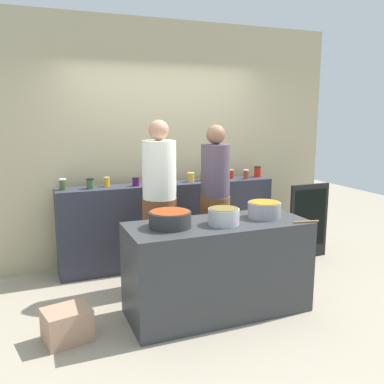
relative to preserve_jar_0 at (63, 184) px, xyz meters
The scene contains 25 objects.
ground 2.00m from the preserve_jar_0, 41.75° to the right, with size 12.00×12.00×0.00m, color tan.
storefront_wall 1.36m from the preserve_jar_0, 14.95° to the left, with size 4.80×0.12×3.00m, color #BEAF88.
display_shelf 1.38m from the preserve_jar_0, ahead, with size 2.70×0.36×1.03m, color #30313E.
prep_table 2.00m from the preserve_jar_0, 48.56° to the right, with size 1.70×0.70×0.88m, color #35373A.
preserve_jar_0 is the anchor object (origin of this frame).
preserve_jar_1 0.30m from the preserve_jar_0, ahead, with size 0.09×0.09×0.12m.
preserve_jar_2 0.50m from the preserve_jar_0, ahead, with size 0.07×0.07×0.11m.
preserve_jar_3 0.82m from the preserve_jar_0, ahead, with size 0.09×0.09×0.10m.
preserve_jar_4 1.11m from the preserve_jar_0, ahead, with size 0.08×0.08×0.12m.
preserve_jar_5 1.22m from the preserve_jar_0, ahead, with size 0.09×0.09×0.12m.
preserve_jar_6 1.54m from the preserve_jar_0, ahead, with size 0.09×0.09×0.11m.
preserve_jar_7 1.72m from the preserve_jar_0, ahead, with size 0.09×0.09×0.13m.
preserve_jar_8 1.84m from the preserve_jar_0, ahead, with size 0.07×0.07×0.14m.
preserve_jar_9 1.96m from the preserve_jar_0, ahead, with size 0.08×0.08×0.11m.
preserve_jar_10 2.12m from the preserve_jar_0, ahead, with size 0.07×0.07×0.12m.
preserve_jar_11 2.29m from the preserve_jar_0, ahead, with size 0.07×0.07×0.12m.
preserve_jar_12 2.52m from the preserve_jar_0, ahead, with size 0.09×0.09×0.14m.
cooking_pot_left 1.61m from the preserve_jar_0, 60.55° to the right, with size 0.38×0.38×0.15m.
cooking_pot_center 1.96m from the preserve_jar_0, 49.49° to the right, with size 0.29×0.29×0.15m.
cooking_pot_right 2.25m from the preserve_jar_0, 38.66° to the right, with size 0.32×0.32×0.15m.
wooden_spoon 2.65m from the preserve_jar_0, 40.48° to the right, with size 0.02×0.02×0.25m, color #9E703D.
cook_with_tongs 1.17m from the preserve_jar_0, 36.36° to the right, with size 0.37×0.37×1.81m.
cook_in_cap 1.73m from the preserve_jar_0, 21.90° to the right, with size 0.34×0.34×1.75m.
bread_crate 1.72m from the preserve_jar_0, 95.54° to the right, with size 0.37×0.30×0.28m, color tan.
chalkboard_sign 3.09m from the preserve_jar_0, ahead, with size 0.56×0.05×0.98m.
Camera 1 is at (-1.61, -3.67, 1.88)m, focal length 38.98 mm.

